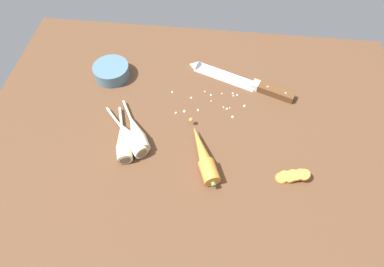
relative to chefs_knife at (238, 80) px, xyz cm
name	(u,v)px	position (x,y,z in cm)	size (l,w,h in cm)	color
ground_plane	(193,135)	(-11.77, -20.57, -2.65)	(120.00, 90.00, 4.00)	brown
chefs_knife	(238,80)	(0.00, 0.00, 0.00)	(33.64, 15.48, 4.18)	silver
whole_carrot	(204,155)	(-7.97, -29.60, 1.45)	(10.36, 20.56, 4.20)	orange
parsnip_front	(136,132)	(-26.81, -24.14, 1.33)	(11.36, 17.84, 4.00)	beige
parsnip_mid_left	(130,137)	(-28.21, -25.97, 1.33)	(15.11, 16.25, 4.00)	beige
parsnip_mid_right	(123,141)	(-29.70, -27.51, 1.33)	(8.01, 18.46, 4.00)	beige
carrot_slice_stack	(292,176)	(14.83, -32.53, 0.42)	(8.43, 3.75, 3.21)	orange
prep_bowl	(111,71)	(-39.30, -1.98, 1.50)	(11.00, 11.00, 4.00)	slate
mince_crumbs	(211,104)	(-7.36, -10.40, -0.31)	(22.64, 10.05, 0.80)	silver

